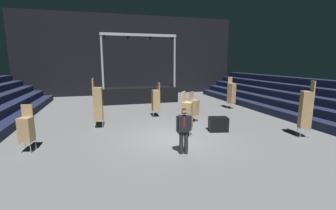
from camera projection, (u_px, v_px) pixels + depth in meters
ground_plane at (173, 138)px, 10.67m from camera, size 22.00×30.00×0.10m
arena_end_wall at (131, 56)px, 24.14m from camera, size 22.00×0.30×8.00m
bleacher_bank_right at (316, 101)px, 13.82m from camera, size 3.75×24.00×2.25m
stage_riser at (139, 93)px, 20.20m from camera, size 6.29×2.68×5.53m
man_with_tie at (184, 128)px, 8.60m from camera, size 0.57×0.31×1.74m
chair_stack_front_left at (306, 109)px, 10.55m from camera, size 0.59×0.59×2.56m
chair_stack_front_right at (98, 103)px, 12.02m from camera, size 0.48×0.48×2.56m
chair_stack_mid_left at (26, 129)px, 8.85m from camera, size 0.53×0.53×1.79m
chair_stack_mid_right at (231, 93)px, 17.05m from camera, size 0.55×0.55×2.31m
chair_stack_mid_centre at (187, 114)px, 10.71m from camera, size 0.62×0.62×2.05m
chair_stack_rear_left at (156, 100)px, 14.49m from camera, size 0.45×0.45×2.14m
chair_stack_rear_right at (194, 107)px, 13.36m from camera, size 0.62×0.62×1.71m
equipment_road_case at (218, 124)px, 11.58m from camera, size 1.01×0.78×0.70m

